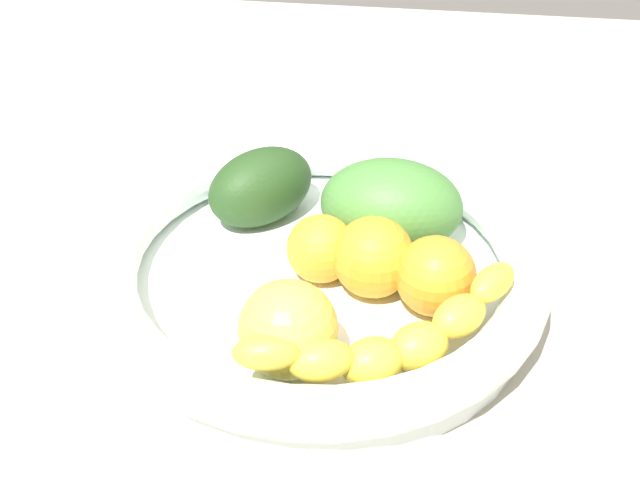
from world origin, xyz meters
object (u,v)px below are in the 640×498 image
(fruit_bowl, at_px, (320,271))
(orange_front, at_px, (436,276))
(banana_draped_left, at_px, (392,340))
(avocado_dark, at_px, (261,187))
(mango_green, at_px, (391,205))
(apple_yellow, at_px, (288,329))
(orange_mid_right, at_px, (320,249))
(orange_mid_left, at_px, (373,257))

(fruit_bowl, relative_size, orange_front, 5.84)
(banana_draped_left, distance_m, avocado_dark, 0.21)
(mango_green, xyz_separation_m, apple_yellow, (0.15, -0.06, -0.00))
(orange_mid_right, bearing_deg, apple_yellow, -4.90)
(mango_green, bearing_deg, avocado_dark, -101.91)
(orange_front, bearing_deg, mango_green, -154.01)
(orange_front, height_order, orange_mid_left, orange_mid_left)
(mango_green, bearing_deg, orange_front, 25.99)
(avocado_dark, bearing_deg, banana_draped_left, 34.76)
(apple_yellow, bearing_deg, banana_draped_left, 91.80)
(orange_mid_right, bearing_deg, banana_draped_left, 31.43)
(orange_front, height_order, apple_yellow, apple_yellow)
(avocado_dark, bearing_deg, orange_front, 55.75)
(orange_mid_right, distance_m, apple_yellow, 0.10)
(fruit_bowl, bearing_deg, mango_green, 138.20)
(orange_front, distance_m, avocado_dark, 0.18)
(fruit_bowl, xyz_separation_m, orange_mid_left, (0.01, 0.04, 0.02))
(orange_mid_left, distance_m, orange_mid_right, 0.04)
(avocado_dark, bearing_deg, apple_yellow, 16.12)
(banana_draped_left, relative_size, orange_mid_right, 3.57)
(orange_front, bearing_deg, orange_mid_right, -106.80)
(fruit_bowl, xyz_separation_m, mango_green, (-0.06, 0.05, 0.03))
(avocado_dark, height_order, apple_yellow, apple_yellow)
(orange_mid_left, bearing_deg, apple_yellow, -28.88)
(banana_draped_left, xyz_separation_m, orange_front, (-0.07, 0.03, -0.00))
(orange_mid_left, bearing_deg, orange_front, 71.79)
(fruit_bowl, bearing_deg, orange_front, 76.24)
(orange_mid_left, bearing_deg, orange_mid_right, -105.19)
(banana_draped_left, height_order, apple_yellow, apple_yellow)
(orange_mid_right, xyz_separation_m, avocado_dark, (-0.07, -0.06, 0.00))
(avocado_dark, relative_size, apple_yellow, 1.40)
(orange_front, relative_size, avocado_dark, 0.63)
(avocado_dark, relative_size, mango_green, 0.84)
(orange_mid_left, xyz_separation_m, mango_green, (-0.06, 0.01, 0.01))
(orange_front, bearing_deg, banana_draped_left, -20.22)
(orange_front, xyz_separation_m, orange_mid_right, (-0.03, -0.09, -0.00))
(banana_draped_left, bearing_deg, apple_yellow, -88.20)
(mango_green, bearing_deg, orange_mid_right, -44.76)
(banana_draped_left, height_order, orange_mid_left, orange_mid_left)
(orange_mid_right, relative_size, apple_yellow, 0.78)
(orange_front, distance_m, apple_yellow, 0.12)
(banana_draped_left, relative_size, orange_mid_left, 3.07)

